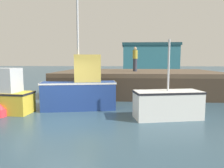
# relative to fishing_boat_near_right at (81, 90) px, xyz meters

# --- Properties ---
(ground) EXTENTS (120.00, 160.00, 0.10)m
(ground) POSITION_rel_fishing_boat_near_right_xyz_m (-0.31, -2.14, -1.03)
(ground) COLOR #2D4756
(pier) EXTENTS (11.08, 7.14, 1.62)m
(pier) POSITION_rel_fishing_boat_near_right_xyz_m (3.01, 5.09, 0.37)
(pier) COLOR brown
(pier) RESTS_ON ground
(fishing_boat_near_right) EXTENTS (3.70, 1.66, 5.55)m
(fishing_boat_near_right) POSITION_rel_fishing_boat_near_right_xyz_m (0.00, 0.00, 0.00)
(fishing_boat_near_right) COLOR navy
(fishing_boat_near_right) RESTS_ON ground
(fishing_boat_mid) EXTENTS (2.91, 1.62, 3.22)m
(fishing_boat_mid) POSITION_rel_fishing_boat_near_right_xyz_m (3.91, -1.35, -0.36)
(fishing_boat_mid) COLOR silver
(fishing_boat_mid) RESTS_ON ground
(rowboat) EXTENTS (1.76, 1.07, 0.45)m
(rowboat) POSITION_rel_fishing_boat_near_right_xyz_m (5.15, 1.23, -0.77)
(rowboat) COLOR silver
(rowboat) RESTS_ON ground
(dockworker) EXTENTS (0.34, 0.34, 1.70)m
(dockworker) POSITION_rel_fishing_boat_near_right_xyz_m (2.83, 4.93, 1.50)
(dockworker) COLOR #2D3342
(dockworker) RESTS_ON pier
(warehouse) EXTENTS (10.83, 6.96, 5.69)m
(warehouse) POSITION_rel_fishing_boat_near_right_xyz_m (6.86, 32.60, 1.88)
(warehouse) COLOR #2D6B7A
(warehouse) RESTS_ON ground
(mooring_buoy_foreground) EXTENTS (0.53, 0.53, 0.58)m
(mooring_buoy_foreground) POSITION_rel_fishing_boat_near_right_xyz_m (-3.13, -1.60, -0.72)
(mooring_buoy_foreground) COLOR red
(mooring_buoy_foreground) RESTS_ON ground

